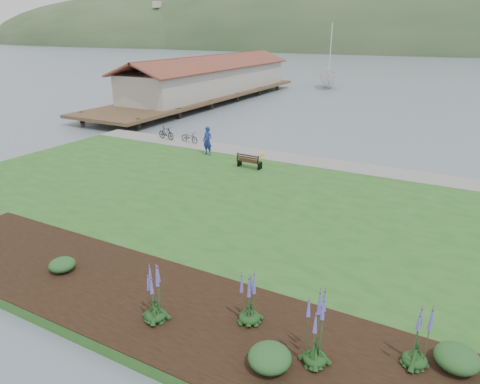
% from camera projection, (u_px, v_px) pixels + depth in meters
% --- Properties ---
extents(ground, '(600.00, 600.00, 0.00)m').
position_uv_depth(ground, '(256.00, 201.00, 22.07)').
color(ground, slate).
rests_on(ground, ground).
extents(lawn, '(34.00, 20.00, 0.40)m').
position_uv_depth(lawn, '(238.00, 211.00, 20.36)').
color(lawn, '#285C20').
rests_on(lawn, ground).
extents(shoreline_path, '(34.00, 2.20, 0.03)m').
position_uv_depth(shoreline_path, '(304.00, 160.00, 27.59)').
color(shoreline_path, gray).
rests_on(shoreline_path, lawn).
extents(garden_bed, '(24.00, 4.40, 0.04)m').
position_uv_depth(garden_bed, '(199.00, 317.00, 12.54)').
color(garden_bed, black).
rests_on(garden_bed, lawn).
extents(pier_pavilion, '(8.00, 36.00, 5.40)m').
position_uv_depth(pier_pavilion, '(211.00, 78.00, 52.64)').
color(pier_pavilion, '#4C3826').
rests_on(pier_pavilion, ground).
extents(park_bench, '(1.51, 0.67, 0.92)m').
position_uv_depth(park_bench, '(249.00, 161.00, 25.93)').
color(park_bench, black).
rests_on(park_bench, lawn).
extents(person, '(0.86, 0.63, 2.24)m').
position_uv_depth(person, '(208.00, 139.00, 28.43)').
color(person, navy).
rests_on(person, lawn).
extents(bicycle_a, '(0.82, 1.68, 0.84)m').
position_uv_depth(bicycle_a, '(189.00, 137.00, 31.76)').
color(bicycle_a, black).
rests_on(bicycle_a, lawn).
extents(bicycle_b, '(0.78, 1.70, 0.99)m').
position_uv_depth(bicycle_b, '(166.00, 133.00, 32.69)').
color(bicycle_b, black).
rests_on(bicycle_b, lawn).
extents(sailboat, '(14.35, 14.47, 29.29)m').
position_uv_depth(sailboat, '(328.00, 88.00, 64.69)').
color(sailboat, silver).
rests_on(sailboat, ground).
extents(pannier, '(0.20, 0.28, 0.28)m').
position_uv_depth(pannier, '(262.00, 155.00, 28.25)').
color(pannier, yellow).
rests_on(pannier, lawn).
extents(echium_0, '(0.62, 0.62, 2.04)m').
position_uv_depth(echium_0, '(154.00, 294.00, 12.09)').
color(echium_0, '#143814').
rests_on(echium_0, garden_bed).
extents(echium_1, '(0.62, 0.62, 1.83)m').
position_uv_depth(echium_1, '(250.00, 300.00, 12.05)').
color(echium_1, '#143814').
rests_on(echium_1, garden_bed).
extents(echium_2, '(0.62, 0.62, 2.23)m').
position_uv_depth(echium_2, '(317.00, 332.00, 10.44)').
color(echium_2, '#143814').
rests_on(echium_2, garden_bed).
extents(echium_3, '(0.62, 0.62, 2.17)m').
position_uv_depth(echium_3, '(419.00, 338.00, 10.44)').
color(echium_3, '#143814').
rests_on(echium_3, garden_bed).
extents(shrub_0, '(0.90, 0.90, 0.45)m').
position_uv_depth(shrub_0, '(62.00, 265.00, 14.85)').
color(shrub_0, '#1E4C21').
rests_on(shrub_0, garden_bed).
extents(shrub_1, '(1.10, 1.10, 0.55)m').
position_uv_depth(shrub_1, '(270.00, 358.00, 10.58)').
color(shrub_1, '#1E4C21').
rests_on(shrub_1, garden_bed).
extents(shrub_2, '(1.10, 1.10, 0.55)m').
position_uv_depth(shrub_2, '(457.00, 358.00, 10.57)').
color(shrub_2, '#1E4C21').
rests_on(shrub_2, garden_bed).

